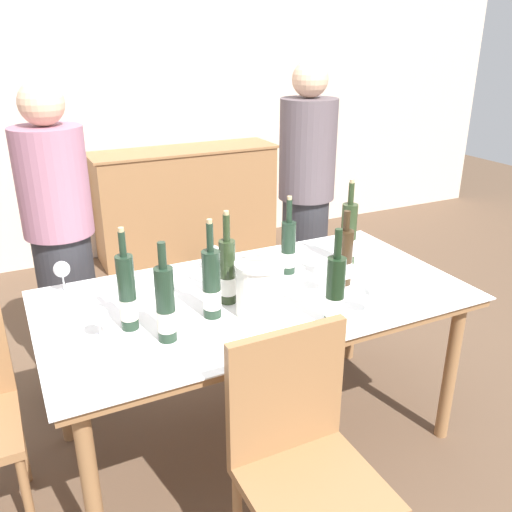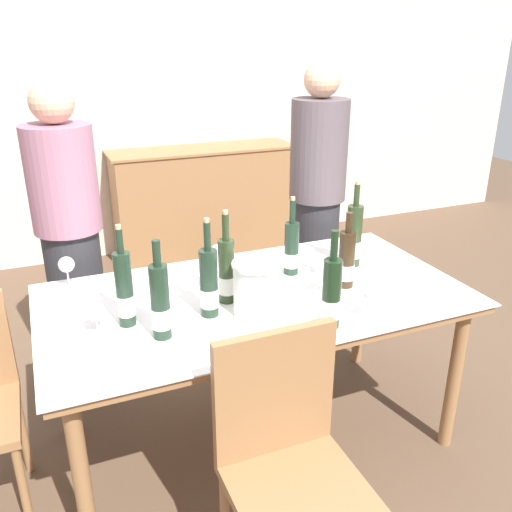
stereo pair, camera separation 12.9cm
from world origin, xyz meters
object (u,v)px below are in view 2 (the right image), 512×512
at_px(sideboard_cabinet, 204,201).
at_px(person_host, 71,246).
at_px(wine_glass_2, 371,293).
at_px(wine_glass_0, 66,266).
at_px(wine_glass_3, 217,253).
at_px(wine_bottle_3, 209,284).
at_px(wine_bottle_6, 160,303).
at_px(ice_bucket, 257,287).
at_px(chair_near_front, 288,454).
at_px(wine_glass_1, 95,312).
at_px(wine_bottle_5, 354,237).
at_px(person_guest_left, 316,207).
at_px(wine_bottle_0, 125,291).
at_px(wine_bottle_2, 227,272).
at_px(wine_bottle_4, 292,249).
at_px(dining_table, 256,309).
at_px(wine_bottle_7, 346,261).
at_px(wine_bottle_1, 331,295).
at_px(wine_glass_4, 324,273).

distance_m(sideboard_cabinet, person_host, 2.07).
height_order(sideboard_cabinet, wine_glass_2, sideboard_cabinet).
xyz_separation_m(wine_glass_0, wine_glass_3, (0.67, -0.07, -0.02)).
relative_size(wine_bottle_3, wine_bottle_6, 1.06).
relative_size(ice_bucket, wine_glass_3, 1.72).
height_order(wine_bottle_3, chair_near_front, wine_bottle_3).
bearing_deg(chair_near_front, wine_glass_1, 127.12).
relative_size(wine_bottle_5, person_guest_left, 0.25).
height_order(chair_near_front, person_guest_left, person_guest_left).
relative_size(wine_bottle_0, wine_bottle_2, 1.02).
bearing_deg(wine_bottle_4, wine_bottle_3, -153.23).
xyz_separation_m(wine_bottle_5, wine_glass_2, (-0.22, -0.48, -0.03)).
bearing_deg(wine_bottle_0, wine_bottle_6, -54.80).
bearing_deg(sideboard_cabinet, dining_table, -102.17).
distance_m(wine_glass_1, wine_glass_2, 1.05).
xyz_separation_m(dining_table, person_host, (-0.69, 0.77, 0.12)).
bearing_deg(wine_bottle_6, wine_bottle_3, 23.99).
bearing_deg(wine_bottle_3, wine_bottle_2, 39.52).
xyz_separation_m(wine_bottle_6, person_guest_left, (1.18, 0.99, -0.06)).
distance_m(ice_bucket, person_guest_left, 1.23).
bearing_deg(person_host, dining_table, -48.15).
relative_size(dining_table, ice_bucket, 8.27).
relative_size(dining_table, person_guest_left, 1.08).
xyz_separation_m(wine_bottle_5, wine_glass_0, (-1.29, 0.27, -0.04)).
xyz_separation_m(wine_bottle_0, person_guest_left, (1.28, 0.84, -0.06)).
height_order(wine_bottle_3, wine_bottle_6, wine_bottle_3).
bearing_deg(chair_near_front, ice_bucket, 77.17).
distance_m(sideboard_cabinet, wine_glass_2, 2.81).
height_order(ice_bucket, wine_glass_3, ice_bucket).
xyz_separation_m(wine_bottle_6, wine_bottle_7, (0.85, 0.12, -0.02)).
xyz_separation_m(wine_glass_3, person_guest_left, (0.79, 0.48, -0.01)).
height_order(wine_bottle_5, person_host, person_host).
bearing_deg(dining_table, wine_bottle_4, 31.56).
height_order(wine_bottle_3, wine_bottle_7, wine_bottle_3).
height_order(wine_bottle_0, wine_bottle_7, wine_bottle_0).
relative_size(sideboard_cabinet, wine_bottle_4, 4.22).
distance_m(wine_glass_2, person_host, 1.52).
bearing_deg(wine_bottle_5, sideboard_cabinet, 90.93).
height_order(wine_bottle_1, person_guest_left, person_guest_left).
distance_m(dining_table, wine_glass_4, 0.34).
bearing_deg(wine_bottle_3, chair_near_front, -85.01).
height_order(sideboard_cabinet, wine_bottle_2, wine_bottle_2).
bearing_deg(person_host, wine_bottle_4, -33.82).
xyz_separation_m(sideboard_cabinet, wine_glass_2, (-0.18, -2.77, 0.41)).
xyz_separation_m(wine_bottle_3, wine_glass_4, (0.51, -0.00, -0.04)).
height_order(dining_table, wine_bottle_4, wine_bottle_4).
height_order(wine_bottle_7, chair_near_front, wine_bottle_7).
relative_size(sideboard_cabinet, wine_bottle_5, 3.76).
height_order(wine_bottle_6, person_guest_left, person_guest_left).
height_order(wine_bottle_5, person_guest_left, person_guest_left).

